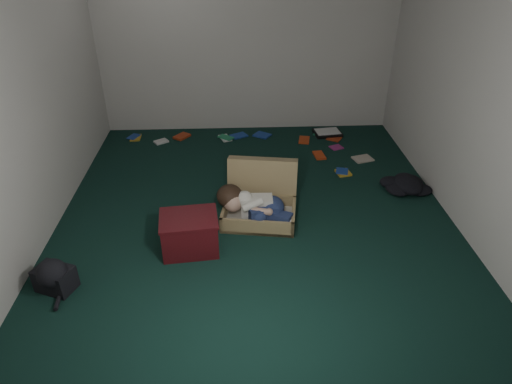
{
  "coord_description": "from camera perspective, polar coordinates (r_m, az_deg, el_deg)",
  "views": [
    {
      "loc": [
        -0.18,
        -3.95,
        2.66
      ],
      "look_at": [
        0.0,
        -0.15,
        0.35
      ],
      "focal_mm": 32.0,
      "sensor_mm": 36.0,
      "label": 1
    }
  ],
  "objects": [
    {
      "name": "wall_back",
      "position": [
        6.35,
        -1.11,
        18.9
      ],
      "size": [
        4.5,
        0.0,
        4.5
      ],
      "primitive_type": "plane",
      "rotation": [
        1.57,
        0.0,
        0.0
      ],
      "color": "silver",
      "rests_on": "ground"
    },
    {
      "name": "wall_right",
      "position": [
        4.71,
        25.53,
        11.5
      ],
      "size": [
        0.0,
        4.5,
        4.5
      ],
      "primitive_type": "plane",
      "rotation": [
        1.57,
        0.0,
        -1.57
      ],
      "color": "silver",
      "rests_on": "ground"
    },
    {
      "name": "book_scatter",
      "position": [
        6.23,
        1.69,
        6.08
      ],
      "size": [
        3.18,
        1.38,
        0.02
      ],
      "color": "gold",
      "rests_on": "floor"
    },
    {
      "name": "wall_front",
      "position": [
        2.18,
        2.69,
        -7.29
      ],
      "size": [
        4.5,
        0.0,
        4.5
      ],
      "primitive_type": "plane",
      "rotation": [
        -1.57,
        0.0,
        0.0
      ],
      "color": "silver",
      "rests_on": "ground"
    },
    {
      "name": "person",
      "position": [
        4.51,
        -0.29,
        -1.7
      ],
      "size": [
        0.76,
        0.46,
        0.33
      ],
      "rotation": [
        0.0,
        0.0,
        -0.15
      ],
      "color": "silver",
      "rests_on": "suitcase"
    },
    {
      "name": "suitcase",
      "position": [
        4.69,
        0.57,
        -0.98
      ],
      "size": [
        0.82,
        0.81,
        0.53
      ],
      "rotation": [
        0.0,
        0.0,
        -0.15
      ],
      "color": "tan",
      "rests_on": "floor"
    },
    {
      "name": "backpack",
      "position": [
        4.15,
        -23.84,
        -9.79
      ],
      "size": [
        0.46,
        0.42,
        0.23
      ],
      "primitive_type": null,
      "rotation": [
        0.0,
        0.0,
        -0.4
      ],
      "color": "black",
      "rests_on": "floor"
    },
    {
      "name": "clothing_pile",
      "position": [
        5.41,
        17.97,
        1.06
      ],
      "size": [
        0.54,
        0.49,
        0.15
      ],
      "primitive_type": null,
      "rotation": [
        0.0,
        0.0,
        -0.28
      ],
      "color": "black",
      "rests_on": "floor"
    },
    {
      "name": "floor",
      "position": [
        4.77,
        -0.09,
        -2.66
      ],
      "size": [
        4.5,
        4.5,
        0.0
      ],
      "primitive_type": "plane",
      "color": "black",
      "rests_on": "ground"
    },
    {
      "name": "wall_left",
      "position": [
        4.55,
        -26.6,
        10.62
      ],
      "size": [
        0.0,
        4.5,
        4.5
      ],
      "primitive_type": "plane",
      "rotation": [
        1.57,
        0.0,
        1.57
      ],
      "color": "silver",
      "rests_on": "ground"
    },
    {
      "name": "paper_tray",
      "position": [
        6.59,
        8.92,
        7.32
      ],
      "size": [
        0.4,
        0.32,
        0.05
      ],
      "rotation": [
        0.0,
        0.0,
        0.12
      ],
      "color": "black",
      "rests_on": "floor"
    },
    {
      "name": "maroon_bin",
      "position": [
        4.22,
        -8.28,
        -5.13
      ],
      "size": [
        0.56,
        0.46,
        0.36
      ],
      "rotation": [
        0.0,
        0.0,
        0.1
      ],
      "color": "#480E13",
      "rests_on": "floor"
    }
  ]
}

